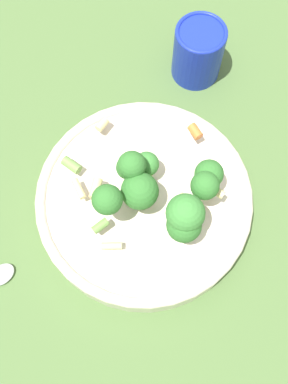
# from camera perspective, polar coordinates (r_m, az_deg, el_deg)

# --- Properties ---
(ground_plane) EXTENTS (3.00, 3.00, 0.00)m
(ground_plane) POSITION_cam_1_polar(r_m,az_deg,el_deg) (0.64, 0.00, -2.11)
(ground_plane) COLOR #4C6B38
(bowl) EXTENTS (0.29, 0.29, 0.05)m
(bowl) POSITION_cam_1_polar(r_m,az_deg,el_deg) (0.61, 0.00, -1.25)
(bowl) COLOR beige
(bowl) RESTS_ON ground_plane
(pasta_salad) EXTENTS (0.21, 0.21, 0.08)m
(pasta_salad) POSITION_cam_1_polar(r_m,az_deg,el_deg) (0.54, 2.09, -0.18)
(pasta_salad) COLOR #8CB766
(pasta_salad) RESTS_ON bowl
(cup) EXTENTS (0.08, 0.08, 0.09)m
(cup) POSITION_cam_1_polar(r_m,az_deg,el_deg) (0.71, 6.89, 17.27)
(cup) COLOR #192DAD
(cup) RESTS_ON ground_plane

